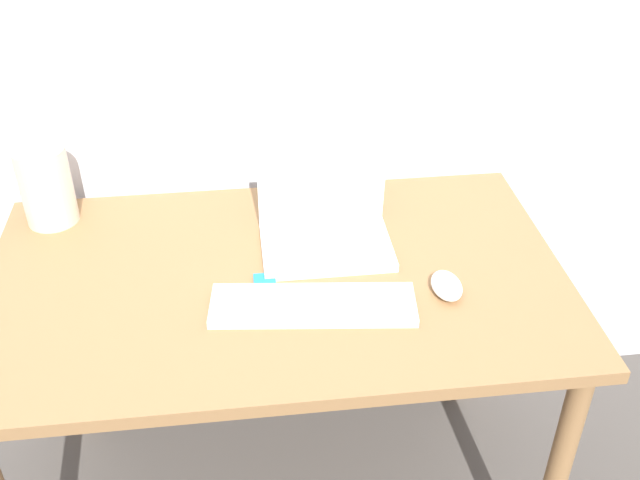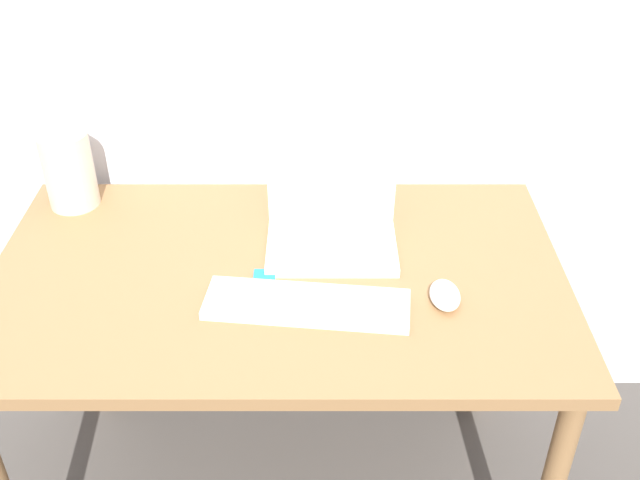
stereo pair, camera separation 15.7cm
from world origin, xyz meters
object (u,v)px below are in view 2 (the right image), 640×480
Objects in this scene: keyboard at (307,304)px; mp3_player at (264,280)px; mouse at (445,295)px; laptop at (332,225)px; vase at (66,156)px.

keyboard is 0.13m from mp3_player.
keyboard is 6.50× the size of mp3_player.
mouse is 0.39m from mp3_player.
laptop is at bearing 137.63° from mouse.
mouse is 1.53× the size of mp3_player.
laptop is 0.25m from keyboard.
mouse is at bearing -23.90° from vase.
vase is 0.60m from mp3_player.
mp3_player is (-0.15, -0.15, -0.05)m from laptop.
laptop reaches higher than mp3_player.
vase is at bearing 146.96° from mp3_player.
vase reaches higher than mouse.
keyboard is at bearing -34.91° from vase.
mouse reaches higher than keyboard.
vase reaches higher than keyboard.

